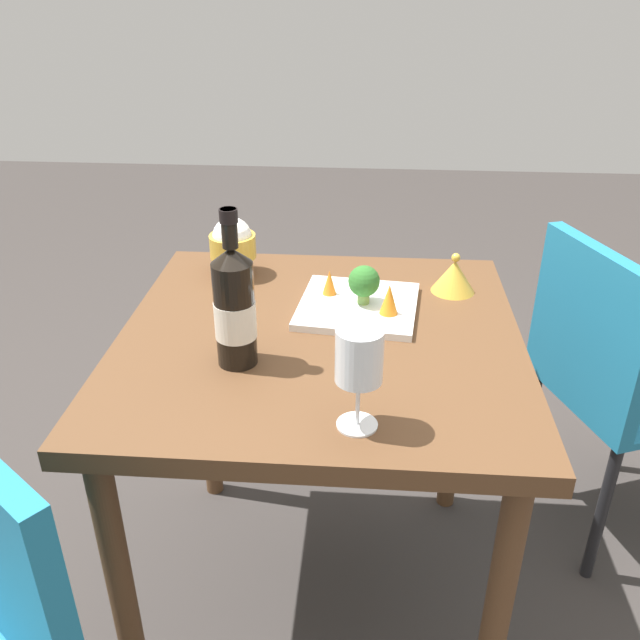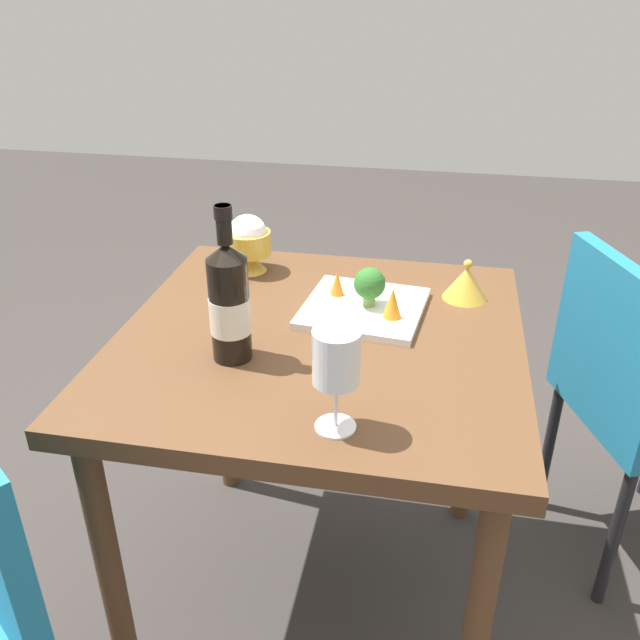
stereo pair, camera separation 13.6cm
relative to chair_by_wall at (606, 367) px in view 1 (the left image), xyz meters
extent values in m
plane|color=#383330|center=(-0.70, -0.29, -0.53)|extent=(8.00, 8.00, 0.00)
cube|color=brown|center=(-0.70, -0.29, 0.21)|extent=(0.82, 0.82, 0.04)
cylinder|color=brown|center=(-1.05, -0.63, -0.17)|extent=(0.05, 0.05, 0.72)
cylinder|color=brown|center=(-0.35, -0.63, -0.17)|extent=(0.05, 0.05, 0.72)
cylinder|color=brown|center=(-1.05, 0.06, -0.17)|extent=(0.05, 0.05, 0.72)
cylinder|color=brown|center=(-0.35, 0.06, -0.17)|extent=(0.05, 0.05, 0.72)
cube|color=teal|center=(0.10, 0.04, -0.09)|extent=(0.51, 0.51, 0.02)
cube|color=teal|center=(-0.07, -0.03, 0.12)|extent=(0.18, 0.39, 0.40)
cylinder|color=black|center=(0.20, 0.25, -0.31)|extent=(0.03, 0.03, 0.43)
cylinder|color=black|center=(-0.12, 0.14, -0.31)|extent=(0.03, 0.03, 0.43)
cylinder|color=black|center=(0.00, -0.18, -0.31)|extent=(0.03, 0.03, 0.43)
cylinder|color=black|center=(-0.84, -0.41, 0.33)|extent=(0.08, 0.08, 0.20)
cone|color=black|center=(-0.84, -0.41, 0.44)|extent=(0.08, 0.08, 0.03)
cylinder|color=black|center=(-0.84, -0.41, 0.49)|extent=(0.03, 0.03, 0.07)
cylinder|color=black|center=(-0.84, -0.41, 0.52)|extent=(0.03, 0.03, 0.02)
cylinder|color=silver|center=(-0.84, -0.41, 0.32)|extent=(0.08, 0.08, 0.07)
cylinder|color=white|center=(-0.61, -0.59, 0.23)|extent=(0.07, 0.07, 0.00)
cylinder|color=white|center=(-0.61, -0.59, 0.27)|extent=(0.01, 0.01, 0.08)
cylinder|color=white|center=(-0.61, -0.59, 0.36)|extent=(0.08, 0.08, 0.09)
cone|color=gold|center=(-0.93, -0.01, 0.25)|extent=(0.08, 0.08, 0.04)
cylinder|color=gold|center=(-0.93, -0.01, 0.30)|extent=(0.11, 0.11, 0.05)
sphere|color=white|center=(-0.93, -0.01, 0.32)|extent=(0.09, 0.09, 0.09)
cone|color=gold|center=(-0.41, -0.07, 0.26)|extent=(0.10, 0.10, 0.07)
sphere|color=gold|center=(-0.41, -0.07, 0.31)|extent=(0.02, 0.02, 0.02)
cube|color=white|center=(-0.62, -0.17, 0.24)|extent=(0.28, 0.28, 0.02)
cylinder|color=#729E4C|center=(-0.61, -0.17, 0.26)|extent=(0.03, 0.03, 0.03)
sphere|color=#2D6B28|center=(-0.61, -0.17, 0.30)|extent=(0.07, 0.07, 0.07)
cone|color=orange|center=(-0.69, -0.13, 0.27)|extent=(0.03, 0.03, 0.06)
cone|color=orange|center=(-0.56, -0.22, 0.28)|extent=(0.04, 0.04, 0.07)
camera|label=1|loc=(-0.61, -1.48, 0.90)|focal=37.75mm
camera|label=2|loc=(-0.47, -1.46, 0.90)|focal=37.75mm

